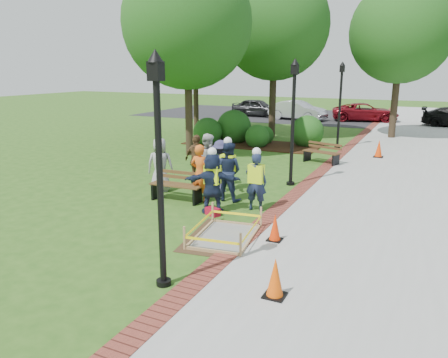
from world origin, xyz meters
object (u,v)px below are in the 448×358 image
at_px(bench_near, 177,192).
at_px(lamp_near, 159,155).
at_px(wet_concrete_pad, 225,229).
at_px(hivis_worker_c, 228,169).
at_px(cone_front, 275,279).
at_px(hivis_worker_a, 212,181).
at_px(hivis_worker_b, 256,179).

distance_m(bench_near, lamp_near, 5.79).
xyz_separation_m(wet_concrete_pad, lamp_near, (-0.04, -2.60, 2.25)).
bearing_deg(lamp_near, hivis_worker_c, 102.55).
distance_m(wet_concrete_pad, lamp_near, 3.44).
distance_m(cone_front, hivis_worker_a, 4.88).
height_order(bench_near, hivis_worker_b, hivis_worker_b).
xyz_separation_m(bench_near, hivis_worker_a, (1.49, -0.52, 0.64)).
xyz_separation_m(wet_concrete_pad, bench_near, (-2.63, 2.09, 0.05)).
relative_size(wet_concrete_pad, hivis_worker_b, 1.38).
bearing_deg(wet_concrete_pad, lamp_near, -90.96).
bearing_deg(lamp_near, wet_concrete_pad, 89.04).
bearing_deg(wet_concrete_pad, hivis_worker_b, 92.87).
bearing_deg(hivis_worker_b, bench_near, -175.91).
bearing_deg(hivis_worker_c, wet_concrete_pad, -66.10).
relative_size(wet_concrete_pad, cone_front, 3.33).
xyz_separation_m(lamp_near, hivis_worker_c, (-1.21, 5.42, -1.51)).
height_order(wet_concrete_pad, hivis_worker_a, hivis_worker_a).
height_order(hivis_worker_a, hivis_worker_b, hivis_worker_a).
bearing_deg(bench_near, cone_front, -42.52).
xyz_separation_m(wet_concrete_pad, cone_front, (1.99, -2.14, 0.13)).
relative_size(bench_near, cone_front, 2.21).
relative_size(hivis_worker_b, hivis_worker_c, 0.93).
height_order(wet_concrete_pad, cone_front, cone_front).
height_order(wet_concrete_pad, lamp_near, lamp_near).
xyz_separation_m(hivis_worker_b, hivis_worker_c, (-1.14, 0.55, 0.06)).
xyz_separation_m(lamp_near, hivis_worker_a, (-1.09, 4.17, -1.56)).
relative_size(hivis_worker_a, hivis_worker_b, 1.02).
bearing_deg(hivis_worker_b, hivis_worker_a, -145.65).
bearing_deg(bench_near, lamp_near, -61.16).
bearing_deg(cone_front, lamp_near, -167.23).
bearing_deg(hivis_worker_c, hivis_worker_b, -25.87).
distance_m(cone_front, lamp_near, 2.97).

